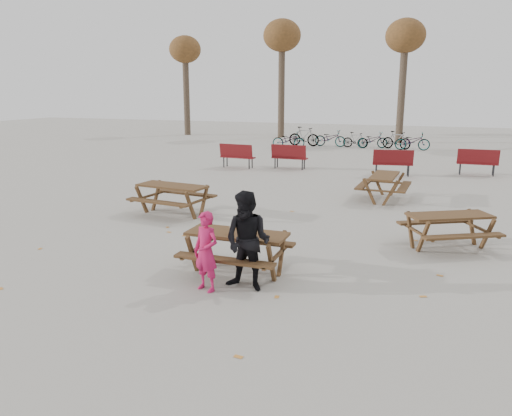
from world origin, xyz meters
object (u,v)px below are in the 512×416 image
(main_picnic_table, at_px, (237,242))
(picnic_table_north, at_px, (173,200))
(child, at_px, (206,252))
(adult, at_px, (248,241))
(picnic_table_east, at_px, (448,231))
(picnic_table_far, at_px, (384,187))
(food_tray, at_px, (246,234))
(soda_bottle, at_px, (232,230))

(main_picnic_table, relative_size, picnic_table_north, 0.96)
(child, relative_size, adult, 0.80)
(picnic_table_east, distance_m, picnic_table_far, 4.71)
(main_picnic_table, xyz_separation_m, child, (-0.19, -0.90, 0.09))
(picnic_table_east, xyz_separation_m, picnic_table_far, (-1.77, 4.37, 0.02))
(food_tray, relative_size, picnic_table_north, 0.10)
(adult, xyz_separation_m, picnic_table_far, (1.41, 7.86, -0.45))
(picnic_table_far, bearing_deg, soda_bottle, 168.16)
(soda_bottle, distance_m, child, 0.80)
(adult, bearing_deg, main_picnic_table, 130.00)
(food_tray, xyz_separation_m, picnic_table_north, (-3.47, 3.58, -0.39))
(picnic_table_east, bearing_deg, picnic_table_far, 83.08)
(main_picnic_table, bearing_deg, adult, -54.55)
(picnic_table_far, bearing_deg, adult, 172.48)
(main_picnic_table, relative_size, picnic_table_east, 1.06)
(adult, bearing_deg, food_tray, 117.82)
(picnic_table_far, bearing_deg, picnic_table_north, 129.18)
(main_picnic_table, relative_size, picnic_table_far, 1.01)
(soda_bottle, distance_m, picnic_table_east, 4.77)
(child, bearing_deg, adult, 42.50)
(child, height_order, picnic_table_north, child)
(adult, distance_m, picnic_table_east, 4.74)
(adult, xyz_separation_m, picnic_table_east, (3.18, 3.49, -0.47))
(picnic_table_north, distance_m, picnic_table_far, 6.34)
(food_tray, bearing_deg, adult, -66.73)
(main_picnic_table, relative_size, adult, 1.08)
(food_tray, height_order, child, child)
(child, height_order, picnic_table_far, child)
(adult, distance_m, picnic_table_north, 5.52)
(picnic_table_east, relative_size, picnic_table_far, 0.96)
(soda_bottle, xyz_separation_m, picnic_table_east, (3.67, 3.00, -0.48))
(main_picnic_table, bearing_deg, food_tray, -27.10)
(main_picnic_table, height_order, picnic_table_east, main_picnic_table)
(main_picnic_table, xyz_separation_m, picnic_table_north, (-3.25, 3.47, -0.18))
(food_tray, bearing_deg, main_picnic_table, 152.90)
(soda_bottle, xyz_separation_m, child, (-0.13, -0.77, -0.17))
(main_picnic_table, xyz_separation_m, picnic_table_east, (3.62, 2.88, -0.22))
(main_picnic_table, bearing_deg, picnic_table_east, 38.51)
(food_tray, height_order, picnic_table_east, food_tray)
(food_tray, height_order, adult, adult)
(soda_bottle, height_order, adult, adult)
(picnic_table_north, relative_size, picnic_table_far, 1.05)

